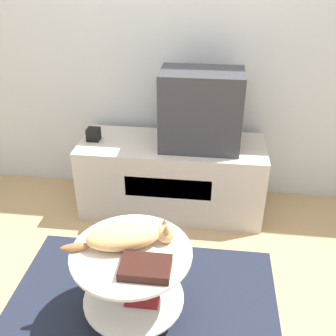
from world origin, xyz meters
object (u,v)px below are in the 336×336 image
Objects in this scene: tv at (201,110)px; cat at (127,237)px; speaker at (93,134)px; dvd_box at (146,268)px.

tv reaches higher than cat.
cat is (0.47, -1.03, -0.06)m from speaker.
cat is at bearing -65.61° from speaker.
tv is at bearing 56.58° from cat.
tv reaches higher than dvd_box.
tv is at bearing 81.13° from dvd_box.
tv is 0.99× the size of cat.
cat is (-0.12, 0.17, 0.03)m from dvd_box.
speaker is 0.38× the size of dvd_box.
speaker is at bearing 97.72° from cat.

